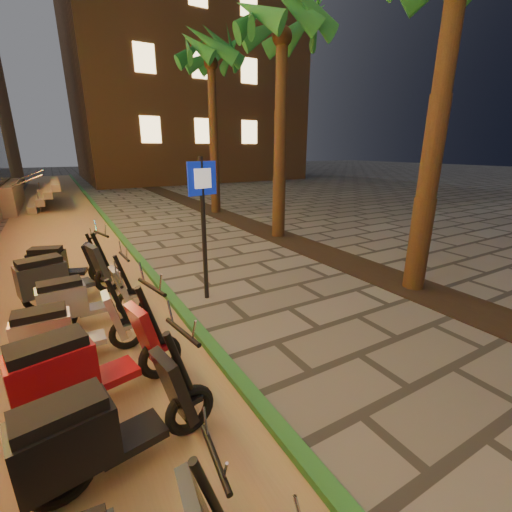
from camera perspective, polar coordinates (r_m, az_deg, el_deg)
ground at (r=4.22m, az=17.02°, el=-23.96°), size 120.00×120.00×0.00m
parking_strip at (r=12.34m, az=-29.88°, el=2.33°), size 3.40×60.00×0.01m
green_curb at (r=12.43m, az=-22.13°, el=3.70°), size 0.18×60.00×0.10m
planting_strip at (r=9.69m, az=10.29°, el=0.84°), size 1.20×40.00×0.02m
apartment_block at (r=37.21m, az=-13.17°, el=32.33°), size 18.00×16.06×25.00m
palm_c at (r=11.29m, az=4.39°, el=32.80°), size 2.97×3.02×6.91m
palm_d at (r=15.62m, az=-7.53°, el=29.21°), size 2.97×3.02×7.16m
pedestrian_sign at (r=6.20m, az=-8.80°, el=7.54°), size 0.57×0.16×2.61m
scooter_5 at (r=3.42m, az=-24.36°, el=-24.95°), size 1.71×0.72×1.20m
scooter_6 at (r=4.19m, az=-26.89°, el=-16.13°), size 1.82×0.83×1.28m
scooter_7 at (r=5.17m, az=-29.22°, el=-10.96°), size 1.55×0.55×1.10m
scooter_8 at (r=6.05m, az=-27.24°, el=-6.50°), size 1.58×0.55×1.11m
scooter_9 at (r=7.06m, az=-29.90°, el=-3.08°), size 1.77×0.88×1.25m
scooter_10 at (r=8.10m, az=-29.77°, el=-1.16°), size 1.53×0.82×1.09m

